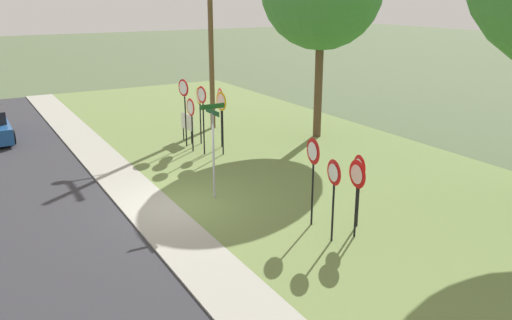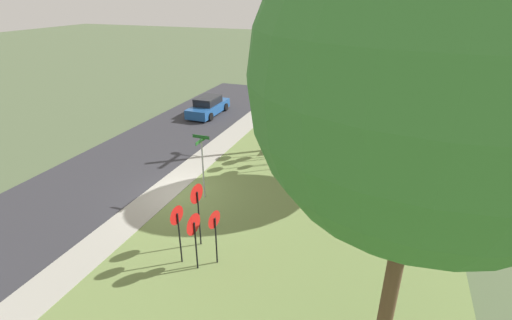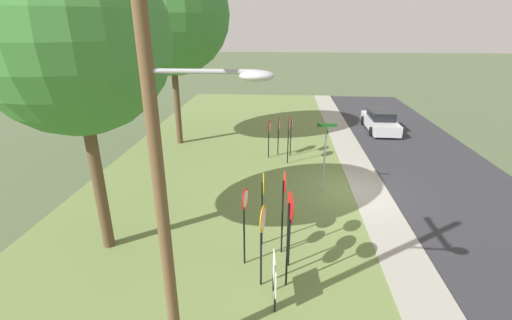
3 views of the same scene
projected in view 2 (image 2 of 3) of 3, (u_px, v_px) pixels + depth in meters
The scene contains 20 objects.
ground_plane at pixel (180, 194), 17.69m from camera, with size 160.00×160.00×0.00m, color #4C5B3D.
road_asphalt at pixel (99, 178), 19.20m from camera, with size 44.00×6.40×0.01m, color #2D2D33.
sidewalk_strip at pixel (166, 190), 17.93m from camera, with size 44.00×1.60×0.06m, color #99968C.
grass_median at pixel (304, 217), 15.79m from camera, with size 44.00×12.00×0.04m, color olive.
stop_sign_near_left at pixel (294, 131), 20.14m from camera, with size 0.64×0.13×2.53m.
stop_sign_near_right at pixel (271, 132), 20.66m from camera, with size 0.71×0.09×2.22m.
stop_sign_far_left at pixel (281, 135), 19.36m from camera, with size 0.76×0.11×2.58m.
stop_sign_far_center at pixel (289, 125), 21.10m from camera, with size 0.72×0.13×2.48m.
stop_sign_far_right at pixel (271, 129), 19.85m from camera, with size 0.67×0.11×2.80m.
stop_sign_center_tall at pixel (277, 119), 21.16m from camera, with size 0.71×0.15×2.89m.
yield_sign_near_left at pixel (177, 221), 12.50m from camera, with size 0.68×0.13×2.26m.
yield_sign_near_right at pixel (194, 229), 12.22m from camera, with size 0.76×0.13×2.17m.
yield_sign_far_left at pixel (197, 200), 13.32m from camera, with size 0.74×0.13×2.54m.
yield_sign_far_right at pixel (214, 225), 12.52m from camera, with size 0.64×0.16×2.10m.
street_name_post at pixel (203, 161), 16.57m from camera, with size 0.96×0.82×3.06m.
utility_pole at pixel (328, 69), 21.46m from camera, with size 2.10×2.16×8.56m.
notice_board at pixel (285, 137), 22.12m from camera, with size 1.10×0.12×1.25m.
oak_tree_left at pixel (398, 47), 16.25m from camera, with size 5.22×5.22×9.12m.
oak_tree_right at pixel (432, 79), 6.52m from camera, with size 6.54×6.54×10.60m.
parked_hatchback_near at pixel (208, 106), 28.81m from camera, with size 4.39×1.91×1.39m.
Camera 2 is at (13.25, 8.73, 8.75)m, focal length 26.14 mm.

